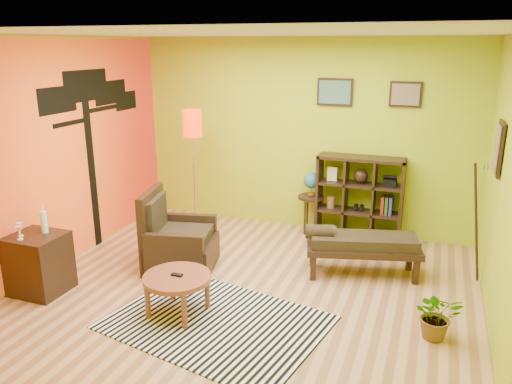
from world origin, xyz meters
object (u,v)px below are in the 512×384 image
(floor_lamp, at_px, (193,135))
(potted_plant, at_px, (437,320))
(globe_table, at_px, (311,187))
(armchair, at_px, (177,244))
(side_cabinet, at_px, (39,263))
(bench, at_px, (360,244))
(coffee_table, at_px, (177,281))
(cube_shelf, at_px, (360,198))

(floor_lamp, bearing_deg, potted_plant, -25.95)
(globe_table, height_order, potted_plant, globe_table)
(armchair, xyz_separation_m, globe_table, (1.27, 1.73, 0.40))
(side_cabinet, height_order, potted_plant, side_cabinet)
(bench, bearing_deg, coffee_table, -135.92)
(floor_lamp, distance_m, potted_plant, 3.96)
(coffee_table, xyz_separation_m, cube_shelf, (1.42, 2.75, 0.23))
(coffee_table, distance_m, floor_lamp, 2.51)
(armchair, height_order, globe_table, armchair)
(side_cabinet, relative_size, potted_plant, 2.08)
(side_cabinet, bearing_deg, cube_shelf, 42.47)
(coffee_table, distance_m, cube_shelf, 3.10)
(floor_lamp, height_order, cube_shelf, floor_lamp)
(cube_shelf, relative_size, potted_plant, 2.51)
(cube_shelf, relative_size, bench, 0.84)
(bench, bearing_deg, armchair, -165.50)
(potted_plant, bearing_deg, armchair, 169.78)
(side_cabinet, height_order, globe_table, side_cabinet)
(globe_table, bearing_deg, floor_lamp, -157.21)
(cube_shelf, bearing_deg, bench, -80.60)
(armchair, bearing_deg, side_cabinet, -135.80)
(armchair, relative_size, floor_lamp, 0.54)
(side_cabinet, bearing_deg, armchair, 44.20)
(coffee_table, relative_size, cube_shelf, 0.58)
(cube_shelf, bearing_deg, side_cabinet, -137.53)
(bench, bearing_deg, cube_shelf, 99.40)
(coffee_table, distance_m, armchair, 1.15)
(floor_lamp, relative_size, globe_table, 1.99)
(floor_lamp, xyz_separation_m, cube_shelf, (2.26, 0.67, -0.88))
(floor_lamp, distance_m, globe_table, 1.86)
(coffee_table, bearing_deg, cube_shelf, 62.70)
(floor_lamp, relative_size, bench, 1.29)
(floor_lamp, distance_m, cube_shelf, 2.52)
(side_cabinet, bearing_deg, potted_plant, 7.37)
(potted_plant, bearing_deg, cube_shelf, 115.51)
(armchair, bearing_deg, cube_shelf, 41.44)
(coffee_table, height_order, side_cabinet, side_cabinet)
(coffee_table, relative_size, potted_plant, 1.46)
(floor_lamp, bearing_deg, cube_shelf, 16.44)
(side_cabinet, bearing_deg, globe_table, 49.71)
(globe_table, distance_m, potted_plant, 2.96)
(armchair, height_order, cube_shelf, cube_shelf)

